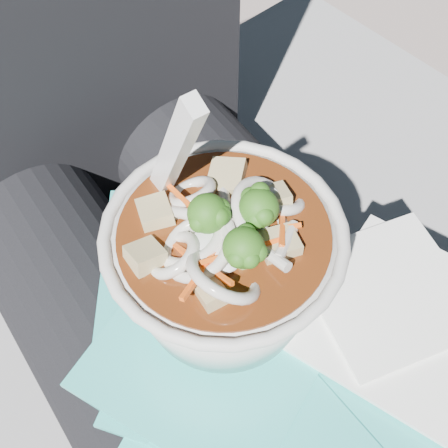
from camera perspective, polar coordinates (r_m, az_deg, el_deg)
stone_ledge at (r=0.90m, az=-5.19°, el=-11.66°), size 1.06×0.63×0.45m
lap at (r=0.57m, az=0.55°, el=-11.13°), size 0.31×0.48×0.14m
person_body at (r=0.58m, az=-4.59°, el=-3.24°), size 0.34×0.94×1.00m
plastic_bag at (r=0.48m, az=3.81°, el=-11.74°), size 0.28×0.44×0.02m
napkins at (r=0.50m, az=16.32°, el=-7.85°), size 0.19×0.19×0.01m
udon_bowl at (r=0.44m, az=0.02°, el=-3.28°), size 0.18×0.18×0.21m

